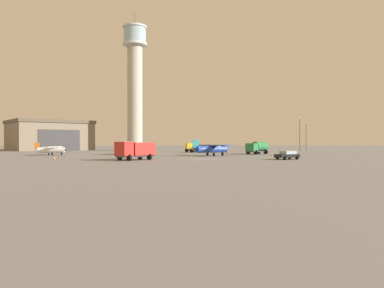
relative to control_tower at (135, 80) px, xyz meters
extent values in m
plane|color=slate|center=(17.91, -58.03, -22.41)|extent=(400.00, 400.00, 0.00)
cylinder|color=#B2AD9E|center=(0.00, 0.00, -5.74)|extent=(4.76, 4.76, 33.35)
cylinder|color=silver|center=(0.00, 0.00, 11.24)|extent=(7.70, 7.70, 0.60)
cylinder|color=#99B7C6|center=(0.00, 0.00, 13.98)|extent=(7.09, 7.09, 4.89)
cylinder|color=silver|center=(0.00, 0.00, 16.67)|extent=(7.70, 7.70, 0.50)
cylinder|color=#38383D|center=(0.00, 0.00, 18.92)|extent=(0.16, 0.16, 4.00)
cube|color=#7A6B56|center=(-28.77, 5.45, -18.07)|extent=(30.52, 29.79, 8.68)
cube|color=brown|center=(-28.77, 5.45, -13.23)|extent=(31.36, 30.63, 1.00)
cube|color=#38383A|center=(-22.85, -2.59, -19.16)|extent=(10.42, 7.72, 6.51)
cylinder|color=white|center=(-12.46, -40.40, -21.33)|extent=(5.54, 1.16, 1.10)
cone|color=#38383D|center=(-9.48, -40.43, -21.33)|extent=(0.81, 0.78, 0.77)
cube|color=#38383D|center=(-9.48, -40.43, -21.33)|extent=(0.05, 0.09, 1.68)
cube|color=white|center=(-12.20, -40.40, -20.69)|extent=(1.43, 8.88, 0.18)
cylinder|color=orange|center=(-12.21, -41.82, -21.05)|extent=(0.08, 0.87, 1.20)
cylinder|color=orange|center=(-12.18, -38.98, -21.05)|extent=(0.08, 0.87, 1.20)
cube|color=#99B7C6|center=(-11.40, -40.41, -21.03)|extent=(0.98, 0.89, 0.62)
cone|color=white|center=(-15.44, -40.37, -21.24)|extent=(1.25, 0.84, 0.82)
cube|color=orange|center=(-15.44, -40.37, -20.53)|extent=(0.98, 0.12, 1.51)
cube|color=white|center=(-15.44, -40.37, -21.11)|extent=(0.83, 2.67, 0.09)
cylinder|color=black|center=(-10.34, -40.42, -22.14)|extent=(0.15, 0.53, 0.53)
cylinder|color=black|center=(-12.65, -41.37, -22.14)|extent=(0.15, 0.53, 0.53)
cylinder|color=black|center=(-12.63, -39.42, -22.14)|extent=(0.15, 0.53, 0.53)
cylinder|color=#2847A8|center=(20.59, -44.73, -21.09)|extent=(6.62, 4.33, 1.35)
cone|color=#38383D|center=(23.82, -43.04, -21.09)|extent=(1.30, 1.29, 0.94)
cube|color=#38383D|center=(23.82, -43.04, -21.09)|extent=(0.11, 0.13, 2.06)
cube|color=#2847A8|center=(20.88, -44.58, -20.30)|extent=(6.47, 10.36, 0.22)
cylinder|color=teal|center=(21.69, -46.12, -20.75)|extent=(0.57, 0.99, 1.47)
cylinder|color=teal|center=(20.08, -43.04, -20.75)|extent=(0.57, 0.99, 1.47)
cube|color=#99B7C6|center=(21.75, -44.13, -20.72)|extent=(1.56, 1.51, 0.76)
cone|color=#2847A8|center=(17.37, -46.42, -20.98)|extent=(1.81, 1.60, 1.01)
cube|color=teal|center=(17.37, -46.42, -20.11)|extent=(1.12, 0.67, 1.84)
cube|color=#2847A8|center=(17.37, -46.42, -20.81)|extent=(2.37, 3.34, 0.11)
cylinder|color=black|center=(22.90, -43.52, -22.08)|extent=(0.46, 0.66, 0.65)
cylinder|color=black|center=(20.96, -45.89, -22.08)|extent=(0.46, 0.66, 0.65)
cylinder|color=black|center=(19.85, -43.78, -22.08)|extent=(0.46, 0.66, 0.65)
cube|color=#38383D|center=(17.77, -20.16, -21.79)|extent=(3.59, 6.03, 0.24)
cube|color=gold|center=(17.12, -18.20, -20.83)|extent=(2.72, 2.26, 1.67)
cube|color=#99B7C6|center=(16.89, -17.50, -20.50)|extent=(1.91, 0.70, 0.83)
cube|color=brown|center=(18.08, -21.06, -21.59)|extent=(3.43, 4.37, 0.16)
cube|color=#997547|center=(18.20, -21.43, -21.06)|extent=(1.25, 1.25, 0.90)
cylinder|color=black|center=(16.14, -18.59, -21.91)|extent=(1.04, 0.58, 1.00)
cylinder|color=black|center=(18.14, -17.92, -21.91)|extent=(1.04, 0.58, 1.00)
cylinder|color=black|center=(17.32, -22.12, -21.91)|extent=(1.04, 0.58, 1.00)
cylinder|color=black|center=(19.32, -21.46, -21.91)|extent=(1.04, 0.58, 1.00)
cube|color=#38383D|center=(7.43, -61.07, -21.79)|extent=(5.69, 5.85, 0.24)
cube|color=red|center=(5.90, -62.68, -20.62)|extent=(2.99, 2.96, 2.10)
cube|color=#99B7C6|center=(5.35, -63.27, -20.20)|extent=(1.58, 1.50, 1.05)
cube|color=red|center=(8.13, -60.33, -20.69)|extent=(4.65, 4.72, 1.96)
cylinder|color=black|center=(6.76, -63.41, -21.91)|extent=(0.92, 0.89, 1.00)
cylinder|color=black|center=(5.14, -61.87, -21.91)|extent=(0.92, 0.89, 1.00)
cylinder|color=black|center=(9.52, -60.48, -21.91)|extent=(0.92, 0.89, 1.00)
cylinder|color=black|center=(7.90, -58.95, -21.91)|extent=(0.92, 0.89, 1.00)
cube|color=#38383D|center=(31.79, -35.16, -21.79)|extent=(5.75, 5.85, 0.24)
cube|color=#287A42|center=(30.18, -36.82, -20.81)|extent=(2.84, 2.83, 1.72)
cube|color=#99B7C6|center=(29.59, -37.42, -20.46)|extent=(1.40, 1.37, 0.86)
cylinder|color=#287A42|center=(32.52, -34.40, -20.62)|extent=(4.52, 4.57, 2.10)
cylinder|color=black|center=(30.94, -37.46, -21.91)|extent=(0.91, 0.89, 1.00)
cylinder|color=black|center=(29.51, -36.08, -21.91)|extent=(0.91, 0.89, 1.00)
cylinder|color=black|center=(33.85, -34.46, -21.91)|extent=(0.91, 0.89, 1.00)
cylinder|color=black|center=(32.42, -33.08, -21.91)|extent=(0.91, 0.89, 1.00)
cube|color=#38383D|center=(3.21, -37.25, -21.79)|extent=(3.69, 6.47, 0.24)
cube|color=#B7BABF|center=(3.93, -35.12, -20.70)|extent=(2.68, 2.37, 1.94)
cube|color=#99B7C6|center=(4.19, -34.35, -20.31)|extent=(1.83, 0.69, 0.97)
cylinder|color=#B7BABF|center=(2.89, -38.21, -20.61)|extent=(3.35, 4.64, 2.13)
cylinder|color=black|center=(2.96, -34.86, -21.91)|extent=(1.04, 0.58, 1.00)
cylinder|color=black|center=(4.87, -35.50, -21.91)|extent=(1.04, 0.58, 1.00)
cylinder|color=black|center=(1.66, -38.69, -21.91)|extent=(1.04, 0.58, 1.00)
cylinder|color=black|center=(3.57, -39.34, -21.91)|extent=(1.04, 0.58, 1.00)
cube|color=black|center=(31.32, -60.10, -21.81)|extent=(4.42, 3.55, 0.55)
cube|color=#99B7C6|center=(31.50, -60.00, -21.29)|extent=(2.77, 2.49, 0.50)
cylinder|color=black|center=(30.54, -61.46, -22.09)|extent=(0.47, 0.64, 0.64)
cylinder|color=black|center=(29.75, -60.11, -22.09)|extent=(0.47, 0.64, 0.64)
cylinder|color=black|center=(32.89, -60.09, -22.09)|extent=(0.47, 0.64, 0.64)
cylinder|color=black|center=(32.10, -58.74, -22.09)|extent=(0.47, 0.64, 0.64)
cylinder|color=#38383D|center=(50.02, -8.93, -17.63)|extent=(0.18, 0.18, 9.56)
sphere|color=#F9E5B2|center=(50.02, -8.93, -12.63)|extent=(0.44, 0.44, 0.44)
cylinder|color=#38383D|center=(52.51, -7.21, -18.32)|extent=(0.18, 0.18, 8.19)
sphere|color=#F9E5B2|center=(52.51, -7.21, -14.00)|extent=(0.44, 0.44, 0.44)
cube|color=black|center=(-5.31, -59.97, -22.39)|extent=(0.36, 0.36, 0.04)
cone|color=orange|center=(-5.31, -59.97, -22.12)|extent=(0.30, 0.30, 0.50)
cylinder|color=white|center=(-5.31, -59.97, -22.09)|extent=(0.21, 0.21, 0.08)
cube|color=black|center=(32.99, -43.27, -22.39)|extent=(0.36, 0.36, 0.04)
cone|color=orange|center=(32.99, -43.27, -22.05)|extent=(0.30, 0.30, 0.64)
cylinder|color=white|center=(32.99, -43.27, -22.02)|extent=(0.21, 0.21, 0.08)
camera|label=1|loc=(14.28, -118.64, -19.52)|focal=34.84mm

